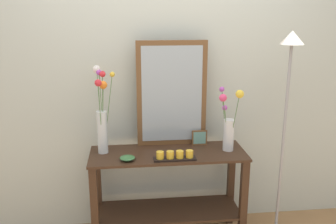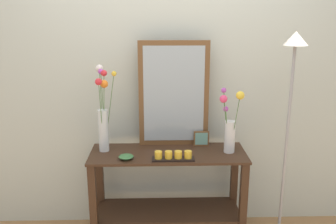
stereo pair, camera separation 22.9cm
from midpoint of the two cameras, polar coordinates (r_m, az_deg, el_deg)
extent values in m
cube|color=beige|center=(3.12, -2.82, 6.10)|extent=(6.40, 0.08, 2.70)
cube|color=#382316|center=(2.95, -2.24, -6.42)|extent=(1.22, 0.44, 0.02)
cube|color=#382316|center=(3.17, -2.14, -14.87)|extent=(1.16, 0.40, 0.02)
cube|color=#382316|center=(2.97, -13.38, -14.90)|extent=(0.06, 0.06, 0.75)
cube|color=#382316|center=(3.05, 9.26, -13.88)|extent=(0.06, 0.06, 0.75)
cube|color=#382316|center=(3.29, -12.65, -11.73)|extent=(0.06, 0.06, 0.75)
cube|color=#382316|center=(3.36, 7.59, -10.90)|extent=(0.06, 0.06, 0.75)
cube|color=brown|center=(3.01, -1.61, 2.75)|extent=(0.57, 0.03, 0.86)
cube|color=#9EADB7|center=(2.99, -1.58, 2.69)|extent=(0.49, 0.00, 0.78)
cylinder|color=silver|center=(2.95, -12.22, -3.08)|extent=(0.08, 0.08, 0.34)
cylinder|color=#4C753D|center=(2.93, -12.30, -0.03)|extent=(0.02, 0.06, 0.61)
sphere|color=#B24CB7|center=(2.90, -12.77, 5.90)|extent=(0.04, 0.04, 0.04)
cylinder|color=#4C753D|center=(2.92, -12.17, -0.20)|extent=(0.02, 0.05, 0.60)
sphere|color=red|center=(2.87, -12.27, 5.68)|extent=(0.05, 0.05, 0.05)
cylinder|color=#4C753D|center=(2.94, -11.36, -0.12)|extent=(0.09, 0.07, 0.59)
sphere|color=yellow|center=(2.91, -10.78, 5.66)|extent=(0.04, 0.04, 0.04)
cylinder|color=#4C753D|center=(2.97, -12.56, 0.27)|extent=(0.03, 0.14, 0.62)
sphere|color=silver|center=(2.98, -13.06, 6.36)|extent=(0.06, 0.06, 0.06)
cylinder|color=#4C753D|center=(2.91, -12.18, -0.98)|extent=(0.04, 0.03, 0.52)
sphere|color=orange|center=(2.84, -12.19, 4.04)|extent=(0.06, 0.06, 0.06)
cylinder|color=#4C753D|center=(2.87, -12.54, -0.93)|extent=(0.01, 0.08, 0.55)
sphere|color=red|center=(2.78, -12.98, 4.34)|extent=(0.05, 0.05, 0.05)
cylinder|color=silver|center=(2.97, 7.07, -3.56)|extent=(0.09, 0.09, 0.25)
cylinder|color=#4C753D|center=(2.90, 7.87, -1.51)|extent=(0.04, 0.10, 0.46)
sphere|color=yellow|center=(2.80, 8.63, 2.71)|extent=(0.06, 0.06, 0.06)
cylinder|color=#4C753D|center=(2.91, 6.65, -1.79)|extent=(0.08, 0.04, 0.42)
sphere|color=#EA4275|center=(2.83, 6.12, 2.15)|extent=(0.06, 0.06, 0.06)
cylinder|color=#4C753D|center=(2.95, 6.69, -2.47)|extent=(0.04, 0.02, 0.33)
sphere|color=#B24CB7|center=(2.89, 6.45, 0.62)|extent=(0.04, 0.04, 0.04)
cylinder|color=#4C753D|center=(2.96, 6.42, -1.11)|extent=(0.04, 0.10, 0.46)
sphere|color=#B24CB7|center=(2.95, 6.04, 3.45)|extent=(0.04, 0.04, 0.04)
cube|color=black|center=(2.81, -1.30, -7.18)|extent=(0.32, 0.09, 0.01)
cylinder|color=gold|center=(2.79, -3.59, -6.63)|extent=(0.06, 0.06, 0.05)
cylinder|color=gold|center=(2.80, -2.06, -6.58)|extent=(0.06, 0.06, 0.05)
cylinder|color=gold|center=(2.80, -0.55, -6.52)|extent=(0.06, 0.06, 0.05)
cylinder|color=gold|center=(2.81, 0.96, -6.46)|extent=(0.06, 0.06, 0.05)
cube|color=brown|center=(3.09, 2.71, -3.96)|extent=(0.13, 0.01, 0.13)
cube|color=#6AA296|center=(3.08, 2.74, -4.01)|extent=(0.10, 0.00, 0.10)
cylinder|color=#38703D|center=(2.83, -8.56, -7.29)|extent=(0.05, 0.05, 0.01)
ellipsoid|color=#38703D|center=(2.82, -8.58, -6.97)|extent=(0.11, 0.11, 0.03)
cylinder|color=#9E9EA3|center=(3.08, 15.14, -4.90)|extent=(0.02, 0.02, 1.58)
cone|color=beige|center=(2.91, 16.30, 10.87)|extent=(0.18, 0.18, 0.10)
camera|label=1|loc=(0.11, -92.31, -0.64)|focal=39.88mm
camera|label=2|loc=(0.11, 87.69, 0.64)|focal=39.88mm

